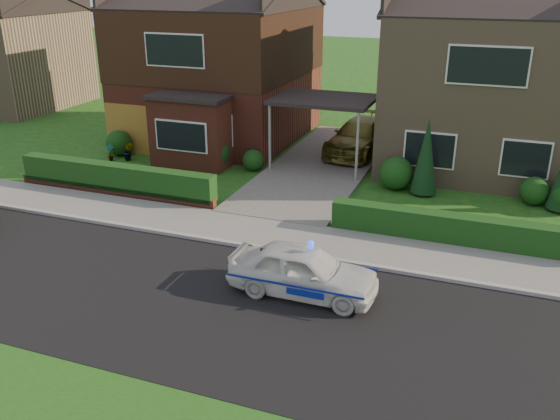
% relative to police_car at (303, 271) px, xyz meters
% --- Properties ---
extents(ground, '(120.00, 120.00, 0.00)m').
position_rel_police_car_xyz_m(ground, '(-2.43, -1.20, -0.62)').
color(ground, '#194B14').
rests_on(ground, ground).
extents(road, '(60.00, 6.00, 0.02)m').
position_rel_police_car_xyz_m(road, '(-2.43, -1.20, -0.62)').
color(road, black).
rests_on(road, ground).
extents(kerb, '(60.00, 0.16, 0.12)m').
position_rel_police_car_xyz_m(kerb, '(-2.43, 1.85, -0.56)').
color(kerb, '#9E9993').
rests_on(kerb, ground).
extents(sidewalk, '(60.00, 2.00, 0.10)m').
position_rel_police_car_xyz_m(sidewalk, '(-2.43, 2.90, -0.57)').
color(sidewalk, slate).
rests_on(sidewalk, ground).
extents(driveway, '(3.80, 12.00, 0.12)m').
position_rel_police_car_xyz_m(driveway, '(-2.43, 9.80, -0.56)').
color(driveway, '#666059').
rests_on(driveway, ground).
extents(house_left, '(7.50, 9.53, 7.25)m').
position_rel_police_car_xyz_m(house_left, '(-8.22, 12.70, 3.19)').
color(house_left, brown).
rests_on(house_left, ground).
extents(house_right, '(7.50, 8.06, 7.25)m').
position_rel_police_car_xyz_m(house_right, '(3.37, 12.79, 3.05)').
color(house_right, '#917659').
rests_on(house_right, ground).
extents(carport_link, '(3.80, 3.00, 2.77)m').
position_rel_police_car_xyz_m(carport_link, '(-2.43, 9.75, 2.04)').
color(carport_link, black).
rests_on(carport_link, ground).
extents(garage_door, '(2.20, 0.10, 2.10)m').
position_rel_police_car_xyz_m(garage_door, '(-10.68, 8.76, 0.43)').
color(garage_door, '#8B601E').
rests_on(garage_door, ground).
extents(dwarf_wall, '(7.70, 0.25, 0.36)m').
position_rel_police_car_xyz_m(dwarf_wall, '(-8.23, 4.10, -0.44)').
color(dwarf_wall, brown).
rests_on(dwarf_wall, ground).
extents(hedge_left, '(7.50, 0.55, 0.90)m').
position_rel_police_car_xyz_m(hedge_left, '(-8.23, 4.25, -0.62)').
color(hedge_left, '#123A12').
rests_on(hedge_left, ground).
extents(hedge_right, '(7.50, 0.55, 0.80)m').
position_rel_police_car_xyz_m(hedge_right, '(3.37, 4.15, -0.62)').
color(hedge_right, '#123A12').
rests_on(hedge_right, ground).
extents(shrub_left_far, '(1.08, 1.08, 1.08)m').
position_rel_police_car_xyz_m(shrub_left_far, '(-10.93, 8.30, -0.08)').
color(shrub_left_far, '#123A12').
rests_on(shrub_left_far, ground).
extents(shrub_left_mid, '(1.32, 1.32, 1.32)m').
position_rel_police_car_xyz_m(shrub_left_mid, '(-6.43, 8.10, 0.04)').
color(shrub_left_mid, '#123A12').
rests_on(shrub_left_mid, ground).
extents(shrub_left_near, '(0.84, 0.84, 0.84)m').
position_rel_police_car_xyz_m(shrub_left_near, '(-4.83, 8.40, -0.20)').
color(shrub_left_near, '#123A12').
rests_on(shrub_left_near, ground).
extents(shrub_right_near, '(1.20, 1.20, 1.20)m').
position_rel_police_car_xyz_m(shrub_right_near, '(0.77, 8.20, -0.02)').
color(shrub_right_near, '#123A12').
rests_on(shrub_right_near, ground).
extents(shrub_right_mid, '(0.96, 0.96, 0.96)m').
position_rel_police_car_xyz_m(shrub_right_mid, '(5.37, 8.30, -0.14)').
color(shrub_right_mid, '#123A12').
rests_on(shrub_right_mid, ground).
extents(conifer_a, '(0.90, 0.90, 2.60)m').
position_rel_police_car_xyz_m(conifer_a, '(1.77, 8.00, 0.68)').
color(conifer_a, black).
rests_on(conifer_a, ground).
extents(neighbour_left, '(6.50, 7.00, 5.20)m').
position_rel_police_car_xyz_m(neighbour_left, '(-22.43, 14.80, 1.98)').
color(neighbour_left, '#917659').
rests_on(neighbour_left, ground).
extents(police_car, '(3.32, 3.62, 1.40)m').
position_rel_police_car_xyz_m(police_car, '(0.00, 0.00, 0.00)').
color(police_car, silver).
rests_on(police_car, ground).
extents(driveway_car, '(2.42, 4.90, 1.37)m').
position_rel_police_car_xyz_m(driveway_car, '(-1.43, 11.90, 0.19)').
color(driveway_car, brown).
rests_on(driveway_car, driveway).
extents(potted_plant_a, '(0.39, 0.30, 0.67)m').
position_rel_police_car_xyz_m(potted_plant_a, '(-10.81, 7.49, -0.28)').
color(potted_plant_a, gray).
rests_on(potted_plant_a, ground).
extents(potted_plant_b, '(0.53, 0.49, 0.76)m').
position_rel_police_car_xyz_m(potted_plant_b, '(-10.15, 7.80, -0.24)').
color(potted_plant_b, gray).
rests_on(potted_plant_b, ground).
extents(potted_plant_c, '(0.51, 0.51, 0.82)m').
position_rel_police_car_xyz_m(potted_plant_c, '(-6.01, 4.80, -0.21)').
color(potted_plant_c, gray).
rests_on(potted_plant_c, ground).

